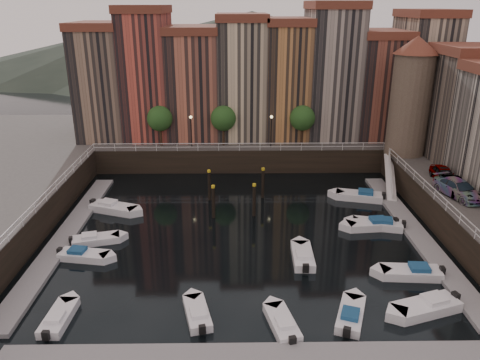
{
  "coord_description": "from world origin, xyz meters",
  "views": [
    {
      "loc": [
        -0.7,
        -39.66,
        20.15
      ],
      "look_at": [
        -0.09,
        4.0,
        3.64
      ],
      "focal_mm": 35.0,
      "sensor_mm": 36.0,
      "label": 1
    }
  ],
  "objects_px": {
    "mooring_pilings": "(235,193)",
    "car_b": "(453,186)",
    "gangway": "(390,175)",
    "car_a": "(443,175)",
    "boat_left_1": "(83,255)",
    "car_c": "(458,190)",
    "boat_left_3": "(113,208)",
    "corner_tower": "(411,95)",
    "boat_left_2": "(95,239)"
  },
  "relations": [
    {
      "from": "boat_left_3",
      "to": "car_b",
      "type": "bearing_deg",
      "value": 15.55
    },
    {
      "from": "boat_left_2",
      "to": "boat_left_3",
      "type": "bearing_deg",
      "value": 75.28
    },
    {
      "from": "boat_left_2",
      "to": "car_c",
      "type": "relative_size",
      "value": 0.81
    },
    {
      "from": "gangway",
      "to": "car_a",
      "type": "bearing_deg",
      "value": -54.08
    },
    {
      "from": "corner_tower",
      "to": "car_a",
      "type": "bearing_deg",
      "value": -85.49
    },
    {
      "from": "car_a",
      "to": "corner_tower",
      "type": "bearing_deg",
      "value": 97.41
    },
    {
      "from": "mooring_pilings",
      "to": "car_a",
      "type": "relative_size",
      "value": 1.43
    },
    {
      "from": "corner_tower",
      "to": "car_a",
      "type": "height_order",
      "value": "corner_tower"
    },
    {
      "from": "boat_left_3",
      "to": "car_c",
      "type": "xyz_separation_m",
      "value": [
        33.6,
        -3.88,
        3.39
      ]
    },
    {
      "from": "car_b",
      "to": "gangway",
      "type": "bearing_deg",
      "value": 116.42
    },
    {
      "from": "mooring_pilings",
      "to": "car_c",
      "type": "height_order",
      "value": "car_c"
    },
    {
      "from": "car_a",
      "to": "car_b",
      "type": "distance_m",
      "value": 3.15
    },
    {
      "from": "boat_left_1",
      "to": "car_c",
      "type": "bearing_deg",
      "value": 19.18
    },
    {
      "from": "car_a",
      "to": "boat_left_2",
      "type": "bearing_deg",
      "value": -165.27
    },
    {
      "from": "mooring_pilings",
      "to": "car_a",
      "type": "distance_m",
      "value": 21.44
    },
    {
      "from": "car_b",
      "to": "car_c",
      "type": "height_order",
      "value": "car_c"
    },
    {
      "from": "gangway",
      "to": "corner_tower",
      "type": "bearing_deg",
      "value": 57.2
    },
    {
      "from": "boat_left_1",
      "to": "corner_tower",
      "type": "bearing_deg",
      "value": 39.82
    },
    {
      "from": "car_a",
      "to": "car_c",
      "type": "height_order",
      "value": "car_c"
    },
    {
      "from": "boat_left_3",
      "to": "gangway",
      "type": "bearing_deg",
      "value": 30.36
    },
    {
      "from": "corner_tower",
      "to": "car_c",
      "type": "xyz_separation_m",
      "value": [
        0.39,
        -13.77,
        -6.4
      ]
    },
    {
      "from": "car_c",
      "to": "corner_tower",
      "type": "bearing_deg",
      "value": 74.56
    },
    {
      "from": "boat_left_2",
      "to": "car_a",
      "type": "height_order",
      "value": "car_a"
    },
    {
      "from": "gangway",
      "to": "car_c",
      "type": "height_order",
      "value": "car_c"
    },
    {
      "from": "boat_left_1",
      "to": "car_a",
      "type": "distance_m",
      "value": 35.76
    },
    {
      "from": "car_c",
      "to": "boat_left_3",
      "type": "bearing_deg",
      "value": 156.34
    },
    {
      "from": "boat_left_1",
      "to": "car_a",
      "type": "xyz_separation_m",
      "value": [
        34.18,
        9.94,
        3.4
      ]
    },
    {
      "from": "mooring_pilings",
      "to": "car_b",
      "type": "relative_size",
      "value": 1.45
    },
    {
      "from": "corner_tower",
      "to": "boat_left_2",
      "type": "relative_size",
      "value": 3.1
    },
    {
      "from": "gangway",
      "to": "boat_left_3",
      "type": "relative_size",
      "value": 1.56
    },
    {
      "from": "boat_left_3",
      "to": "car_c",
      "type": "height_order",
      "value": "car_c"
    },
    {
      "from": "mooring_pilings",
      "to": "boat_left_3",
      "type": "distance_m",
      "value": 12.73
    },
    {
      "from": "boat_left_1",
      "to": "gangway",
      "type": "bearing_deg",
      "value": 35.72
    },
    {
      "from": "boat_left_3",
      "to": "corner_tower",
      "type": "bearing_deg",
      "value": 36.86
    },
    {
      "from": "boat_left_2",
      "to": "car_b",
      "type": "xyz_separation_m",
      "value": [
        33.59,
        3.99,
        3.37
      ]
    },
    {
      "from": "mooring_pilings",
      "to": "car_c",
      "type": "distance_m",
      "value": 21.61
    },
    {
      "from": "corner_tower",
      "to": "car_b",
      "type": "bearing_deg",
      "value": -88.26
    },
    {
      "from": "boat_left_1",
      "to": "car_c",
      "type": "height_order",
      "value": "car_c"
    },
    {
      "from": "boat_left_1",
      "to": "boat_left_3",
      "type": "relative_size",
      "value": 0.85
    },
    {
      "from": "gangway",
      "to": "car_c",
      "type": "distance_m",
      "value": 10.01
    },
    {
      "from": "gangway",
      "to": "car_a",
      "type": "height_order",
      "value": "car_a"
    },
    {
      "from": "boat_left_3",
      "to": "car_b",
      "type": "height_order",
      "value": "car_b"
    },
    {
      "from": "corner_tower",
      "to": "car_c",
      "type": "relative_size",
      "value": 2.51
    },
    {
      "from": "gangway",
      "to": "car_a",
      "type": "xyz_separation_m",
      "value": [
        3.65,
        -5.04,
        1.82
      ]
    },
    {
      "from": "gangway",
      "to": "boat_left_3",
      "type": "xyz_separation_m",
      "value": [
        -30.31,
        -5.39,
        -1.51
      ]
    },
    {
      "from": "corner_tower",
      "to": "gangway",
      "type": "relative_size",
      "value": 1.66
    },
    {
      "from": "boat_left_2",
      "to": "boat_left_3",
      "type": "height_order",
      "value": "boat_left_3"
    },
    {
      "from": "boat_left_2",
      "to": "corner_tower",
      "type": "bearing_deg",
      "value": 11.89
    },
    {
      "from": "car_a",
      "to": "car_c",
      "type": "bearing_deg",
      "value": -91.95
    },
    {
      "from": "corner_tower",
      "to": "boat_left_3",
      "type": "xyz_separation_m",
      "value": [
        -33.21,
        -9.89,
        -9.79
      ]
    }
  ]
}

